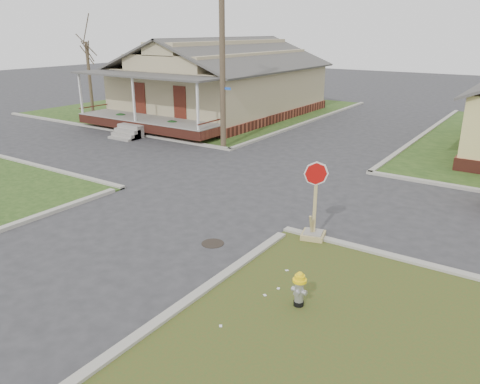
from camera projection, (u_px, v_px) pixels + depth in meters
The scene contains 11 objects.
ground at pixel (167, 221), 14.78m from camera, with size 120.00×120.00×0.00m, color #2D2D30.
verge_far_left at pixel (200, 108), 35.73m from camera, with size 19.00×19.00×0.05m, color #243F16.
curbs at pixel (252, 181), 18.70m from camera, with size 80.00×40.00×0.12m, color #9F9C8F, non-canonical shape.
manhole at pixel (213, 243), 13.23m from camera, with size 0.64×0.64×0.01m, color black.
corner_house at pixel (221, 82), 32.38m from camera, with size 10.10×15.50×5.30m.
utility_pole at pixel (222, 53), 22.44m from camera, with size 1.80×0.28×9.00m.
tree_far_left at pixel (90, 78), 32.84m from camera, with size 0.22×0.22×4.90m, color #403324.
fire_hydrant at pixel (299, 287), 10.04m from camera, with size 0.31×0.31×0.82m.
stop_sign at pixel (314, 222), 13.32m from camera, with size 0.65×0.63×2.29m.
hedge_left at pixel (121, 120), 28.41m from camera, with size 1.25×1.02×0.95m, color #163E17.
hedge_right at pixel (172, 127), 26.28m from camera, with size 1.23×1.01×0.94m, color #163E17.
Camera 1 is at (9.54, -10.05, 5.73)m, focal length 35.00 mm.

